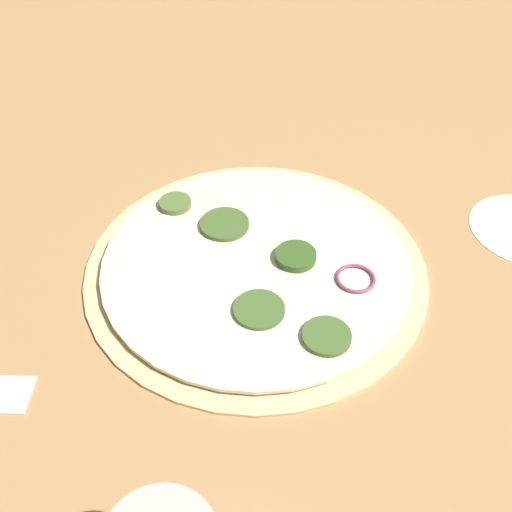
% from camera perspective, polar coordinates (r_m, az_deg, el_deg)
% --- Properties ---
extents(ground_plane, '(3.00, 3.00, 0.00)m').
position_cam_1_polar(ground_plane, '(0.59, 0.00, -1.18)').
color(ground_plane, tan).
extents(pizza, '(0.34, 0.34, 0.02)m').
position_cam_1_polar(pizza, '(0.59, 0.04, -0.80)').
color(pizza, beige).
rests_on(pizza, ground_plane).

